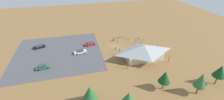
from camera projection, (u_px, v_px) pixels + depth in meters
The scene contains 26 objects.
ground at pixel (116, 47), 66.42m from camera, with size 160.00×160.00×0.00m, color olive.
parking_lot_asphalt at pixel (58, 53), 61.90m from camera, with size 33.87×31.98×0.05m, color #4C4C51.
bike_pavilion at pixel (144, 51), 57.08m from camera, with size 16.31×9.96×5.68m.
trash_bin at pixel (113, 40), 71.16m from camera, with size 0.60×0.60×0.90m, color brown.
lot_sign at pixel (103, 43), 66.28m from camera, with size 0.56×0.08×2.20m.
pine_west at pixel (90, 92), 38.62m from camera, with size 3.76×3.76×5.51m.
pine_mideast at pixel (165, 77), 42.59m from camera, with size 3.38×3.38×6.27m.
pine_far_east at pixel (201, 80), 40.74m from camera, with size 3.30×3.30×7.08m.
pine_midwest at pixel (220, 71), 44.15m from camera, with size 3.43×3.43×6.72m.
pine_east at pixel (129, 98), 36.59m from camera, with size 3.98×3.98×5.76m.
bicycle_black_front_row at pixel (135, 44), 67.77m from camera, with size 1.59×0.76×0.82m.
bicycle_silver_lone_east at pixel (142, 40), 71.21m from camera, with size 1.72×0.48×0.83m.
bicycle_orange_edge_north at pixel (121, 36), 74.59m from camera, with size 1.70×0.65×0.91m.
bicycle_red_yard_front at pixel (136, 41), 70.52m from camera, with size 0.48×1.76×0.77m.
bicycle_yellow_lone_west at pixel (115, 38), 73.56m from camera, with size 1.72×0.48×0.81m.
bicycle_purple_yard_center at pixel (125, 38), 72.96m from camera, with size 0.67×1.56×0.82m.
bicycle_white_near_porch at pixel (117, 41), 70.37m from camera, with size 0.99×1.51×0.88m.
bicycle_blue_back_row at pixel (141, 43), 68.55m from camera, with size 1.23×1.28×0.86m.
bicycle_green_mid_cluster at pixel (129, 39), 72.02m from camera, with size 1.15×1.35×0.81m.
bicycle_teal_yard_right at pixel (119, 38), 73.40m from camera, with size 1.74×0.56×0.88m.
car_red_near_entry at pixel (90, 44), 67.34m from camera, with size 4.79×2.83×1.31m.
car_black_second_row at pixel (39, 47), 65.22m from camera, with size 4.98×3.19×1.26m.
car_white_front_row at pixel (80, 52), 61.49m from camera, with size 5.03×2.58×1.33m.
car_green_end_stall at pixel (43, 67), 52.71m from camera, with size 4.46×2.44×1.36m.
visitor_by_pavilion at pixel (116, 48), 64.03m from camera, with size 0.37×0.36×1.70m.
visitor_at_bikes at pixel (139, 37), 72.54m from camera, with size 0.36×0.36×1.74m.
Camera 1 is at (15.86, 55.81, 32.40)m, focal length 24.63 mm.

